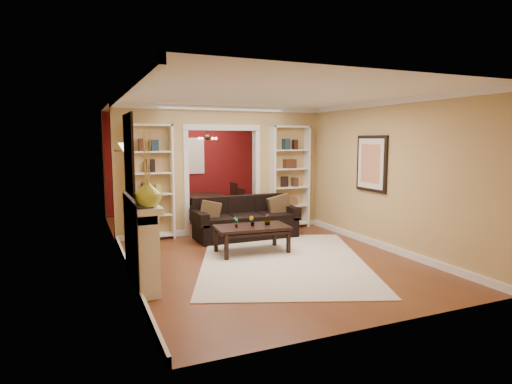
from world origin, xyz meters
name	(u,v)px	position (x,y,z in m)	size (l,w,h in m)	color
floor	(242,244)	(0.00, 0.00, 0.00)	(8.00, 8.00, 0.00)	brown
ceiling	(242,101)	(0.00, 0.00, 2.70)	(8.00, 8.00, 0.00)	white
wall_back	(190,163)	(0.00, 4.00, 1.35)	(8.00, 8.00, 0.00)	tan
wall_front	(381,203)	(0.00, -4.00, 1.35)	(8.00, 8.00, 0.00)	tan
wall_left	(118,178)	(-2.25, 0.00, 1.35)	(8.00, 8.00, 0.00)	tan
wall_right	(342,171)	(2.25, 0.00, 1.35)	(8.00, 8.00, 0.00)	tan
partition_wall	(222,170)	(0.00, 1.20, 1.35)	(4.50, 0.15, 2.70)	tan
red_back_panel	(190,164)	(0.00, 3.97, 1.32)	(4.44, 0.04, 2.64)	maroon
dining_window	(190,156)	(0.00, 3.93, 1.55)	(0.78, 0.03, 0.98)	#8CA5CC
area_rug	(283,260)	(0.20, -1.34, 0.01)	(2.63, 3.69, 0.01)	silver
sofa	(246,218)	(0.25, 0.45, 0.41)	(2.12, 0.92, 0.83)	black
pillow_left	(210,211)	(-0.51, 0.43, 0.60)	(0.39, 0.11, 0.39)	brown
pillow_right	(279,205)	(1.00, 0.43, 0.63)	(0.46, 0.13, 0.46)	brown
coffee_table	(252,239)	(-0.08, -0.69, 0.24)	(1.28, 0.69, 0.48)	black
plant_left	(236,222)	(-0.38, -0.69, 0.58)	(0.10, 0.07, 0.19)	#336626
plant_center	(252,221)	(-0.08, -0.69, 0.57)	(0.10, 0.08, 0.18)	#336626
plant_right	(267,219)	(0.21, -0.69, 0.58)	(0.11, 0.11, 0.20)	#336626
bookshelf_left	(150,183)	(-1.55, 1.03, 1.15)	(0.90, 0.30, 2.30)	white
bookshelf_right	(290,177)	(1.55, 1.03, 1.15)	(0.90, 0.30, 2.30)	white
fireplace	(142,241)	(-2.09, -1.50, 0.58)	(0.32, 1.70, 1.16)	white
vase	(148,193)	(-2.09, -2.16, 1.34)	(0.34, 0.34, 0.36)	#A7B239
mirror	(129,154)	(-2.23, -1.50, 1.80)	(0.03, 0.95, 1.10)	silver
wall_sconce	(120,149)	(-2.15, 0.55, 1.83)	(0.18, 0.18, 0.22)	#FFE0A5
framed_art	(371,164)	(2.21, -1.00, 1.55)	(0.04, 0.85, 1.05)	black
dining_table	(208,207)	(0.14, 2.73, 0.29)	(0.93, 1.67, 0.59)	black
dining_chair_nw	(190,207)	(-0.41, 2.43, 0.38)	(0.37, 0.37, 0.75)	black
dining_chair_ne	(233,203)	(0.69, 2.43, 0.40)	(0.40, 0.40, 0.81)	black
dining_chair_sw	(184,200)	(-0.41, 3.03, 0.47)	(0.46, 0.46, 0.94)	black
dining_chair_se	(225,199)	(0.69, 3.03, 0.45)	(0.44, 0.44, 0.90)	black
chandelier	(202,139)	(0.00, 2.70, 2.02)	(0.50, 0.50, 0.30)	#39231A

